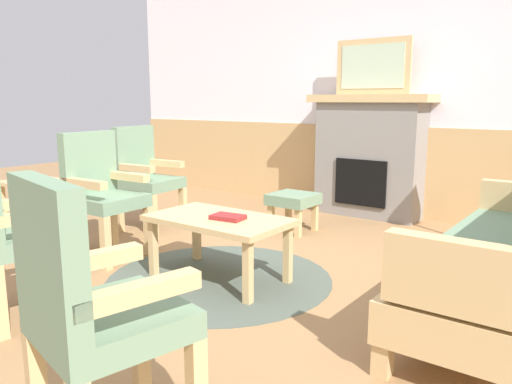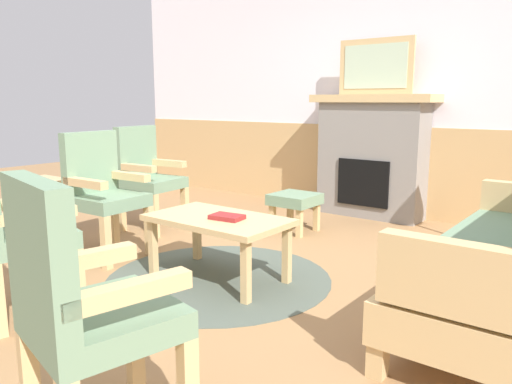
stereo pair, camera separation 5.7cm
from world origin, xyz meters
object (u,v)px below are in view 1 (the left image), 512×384
fireplace (369,155)px  book_on_table (228,217)px  coffee_table (219,225)px  framed_picture (373,67)px  side_table (33,194)px  armchair_front_center (11,226)px  armchair_near_fireplace (101,189)px  armchair_front_left (91,303)px  armchair_by_window_left (145,173)px  couch (511,258)px  footstool (293,202)px

fireplace → book_on_table: size_ratio=6.06×
coffee_table → framed_picture: bearing=90.0°
fireplace → side_table: size_ratio=2.36×
armchair_front_center → side_table: bearing=146.9°
armchair_near_fireplace → armchair_front_left: size_ratio=1.00×
armchair_front_center → side_table: (-1.35, 0.88, -0.10)m
armchair_front_left → book_on_table: bearing=113.7°
armchair_near_fireplace → armchair_front_left: bearing=-37.0°
coffee_table → armchair_front_center: size_ratio=0.98×
armchair_near_fireplace → armchair_by_window_left: size_ratio=1.00×
coffee_table → fireplace: bearing=90.0°
framed_picture → armchair_by_window_left: (-1.46, -1.81, -1.02)m
side_table → coffee_table: bearing=8.5°
armchair_near_fireplace → armchair_by_window_left: same height
framed_picture → armchair_by_window_left: size_ratio=0.82×
book_on_table → armchair_near_fireplace: 1.18m
armchair_front_center → armchair_near_fireplace: bearing=119.8°
fireplace → side_table: 3.28m
couch → armchair_front_center: 2.71m
coffee_table → armchair_near_fireplace: size_ratio=0.98×
armchair_by_window_left → fireplace: bearing=51.1°
coffee_table → armchair_by_window_left: armchair_by_window_left is taller
couch → armchair_by_window_left: (-3.20, 0.27, 0.14)m
couch → coffee_table: (-1.74, -0.35, -0.01)m
fireplace → coffee_table: fireplace is taller
footstool → armchair_front_left: bearing=-70.4°
coffee_table → footstool: size_ratio=2.40×
coffee_table → book_on_table: book_on_table is taller
book_on_table → couch: bearing=12.3°
side_table → fireplace: bearing=55.5°
book_on_table → armchair_by_window_left: armchair_by_window_left is taller
framed_picture → armchair_near_fireplace: bearing=-112.7°
book_on_table → fireplace: bearing=92.2°
armchair_front_center → fireplace: bearing=82.0°
framed_picture → coffee_table: (-0.00, -2.42, -1.17)m
fireplace → book_on_table: (0.09, -2.43, -0.20)m
footstool → armchair_front_left: 3.11m
footstool → armchair_near_fireplace: armchair_near_fireplace is taller
footstool → armchair_near_fireplace: (-0.80, -1.54, 0.25)m
armchair_near_fireplace → armchair_front_center: size_ratio=1.00×
fireplace → armchair_near_fireplace: size_ratio=1.33×
framed_picture → couch: bearing=-49.9°
book_on_table → side_table: size_ratio=0.39×
book_on_table → side_table: side_table is taller
couch → armchair_by_window_left: size_ratio=1.84×
coffee_table → side_table: bearing=-171.5°
fireplace → armchair_near_fireplace: (-1.08, -2.58, -0.11)m
framed_picture → side_table: bearing=-124.5°
footstool → armchair_front_center: size_ratio=0.41×
framed_picture → footstool: 1.67m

